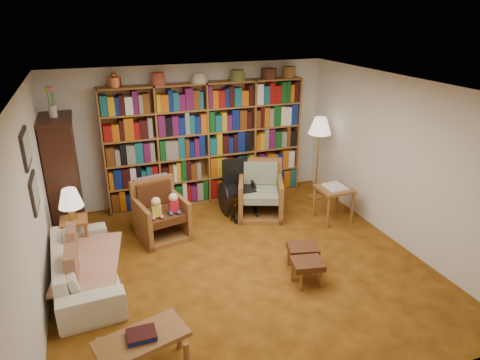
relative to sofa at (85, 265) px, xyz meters
name	(u,v)px	position (x,y,z in m)	size (l,w,h in m)	color
floor	(240,264)	(2.05, -0.25, -0.28)	(5.00, 5.00, 0.00)	#8D5315
ceiling	(240,87)	(2.05, -0.25, 2.22)	(5.00, 5.00, 0.00)	white
wall_back	(193,134)	(2.05, 2.25, 0.97)	(5.00, 5.00, 0.00)	silver
wall_front	(346,293)	(2.05, -2.75, 0.97)	(5.00, 5.00, 0.00)	silver
wall_left	(32,211)	(-0.45, -0.25, 0.97)	(5.00, 5.00, 0.00)	silver
wall_right	(397,161)	(4.55, -0.25, 0.97)	(5.00, 5.00, 0.00)	silver
bookshelf	(207,140)	(2.25, 2.08, 0.89)	(3.60, 0.30, 2.42)	brown
curio_cabinet	(63,174)	(-0.20, 1.75, 0.67)	(0.50, 0.95, 2.40)	#381C0F
framed_pictures	(30,171)	(-0.43, 0.05, 1.34)	(0.03, 0.52, 0.97)	black
sofa	(85,265)	(0.00, 0.00, 0.00)	(0.75, 1.93, 0.56)	beige
sofa_throw	(89,263)	(0.05, 0.00, 0.02)	(0.75, 1.40, 0.04)	beige
cushion_left	(73,243)	(-0.13, 0.35, 0.17)	(0.12, 0.37, 0.37)	maroon
cushion_right	(72,271)	(-0.13, -0.35, 0.17)	(0.13, 0.41, 0.41)	maroon
side_table_lamp	(75,229)	(-0.10, 0.81, 0.13)	(0.38, 0.38, 0.58)	brown
table_lamp	(70,199)	(-0.10, 0.81, 0.61)	(0.34, 0.34, 0.47)	gold
armchair_leather	(160,213)	(1.17, 1.01, 0.09)	(0.87, 0.89, 0.91)	brown
armchair_sage	(258,194)	(2.91, 1.19, 0.08)	(1.03, 1.03, 0.94)	brown
wheelchair	(238,189)	(2.59, 1.35, 0.16)	(0.55, 0.77, 0.96)	black
floor_lamp	(320,129)	(4.20, 1.44, 1.07)	(0.42, 0.42, 1.57)	gold
side_table_papers	(334,193)	(4.01, 0.53, 0.21)	(0.54, 0.54, 0.62)	brown
footstool_a	(303,250)	(2.83, -0.62, 0.00)	(0.48, 0.43, 0.34)	#4F2D15
footstool_b	(307,265)	(2.72, -0.97, -0.01)	(0.46, 0.41, 0.34)	#4F2D15
coffee_table	(142,341)	(0.50, -1.71, 0.06)	(0.97, 0.66, 0.45)	brown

